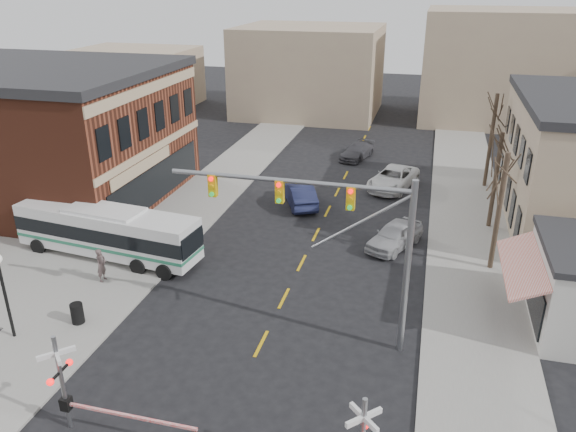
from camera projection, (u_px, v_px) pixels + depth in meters
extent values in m
plane|color=black|center=(247.00, 372.00, 23.59)|extent=(160.00, 160.00, 0.00)
cube|color=gray|center=(212.00, 189.00, 43.54)|extent=(5.00, 60.00, 0.12)
cube|color=gray|center=(467.00, 213.00, 39.16)|extent=(5.00, 60.00, 0.12)
cube|color=tan|center=(154.00, 148.00, 38.87)|extent=(0.10, 15.00, 0.50)
cube|color=tan|center=(149.00, 89.00, 37.25)|extent=(0.10, 15.00, 0.70)
cube|color=black|center=(158.00, 182.00, 39.86)|extent=(0.08, 13.00, 2.60)
cube|color=red|center=(522.00, 264.00, 26.04)|extent=(1.68, 6.00, 0.87)
cylinder|color=#382B21|center=(499.00, 212.00, 30.45)|extent=(0.28, 0.28, 6.75)
cylinder|color=#382B21|center=(495.00, 181.00, 35.81)|extent=(0.28, 0.28, 6.30)
cylinder|color=#382B21|center=(491.00, 141.00, 42.70)|extent=(0.28, 0.28, 7.20)
cube|color=silver|center=(107.00, 231.00, 32.57)|extent=(11.48, 3.69, 2.46)
cube|color=black|center=(107.00, 228.00, 32.51)|extent=(11.52, 3.74, 0.85)
cube|color=#267352|center=(108.00, 240.00, 32.81)|extent=(11.52, 3.74, 0.19)
cylinder|color=black|center=(110.00, 249.00, 33.05)|extent=(1.21, 2.53, 0.94)
cylinder|color=gray|center=(407.00, 270.00, 23.43)|extent=(0.28, 0.28, 8.00)
cylinder|color=gray|center=(288.00, 181.00, 23.24)|extent=(10.33, 0.20, 0.20)
cube|color=gold|center=(351.00, 198.00, 22.82)|extent=(0.35, 0.30, 1.00)
cube|color=gold|center=(280.00, 191.00, 23.51)|extent=(0.35, 0.30, 1.00)
cube|color=gold|center=(213.00, 185.00, 24.20)|extent=(0.35, 0.30, 1.00)
cylinder|color=gray|center=(62.00, 383.00, 19.92)|extent=(0.16, 0.16, 4.00)
cube|color=silver|center=(56.00, 353.00, 19.41)|extent=(1.00, 1.00, 0.18)
cube|color=silver|center=(56.00, 353.00, 19.41)|extent=(1.00, 1.00, 0.18)
sphere|color=#FF0C0C|center=(50.00, 382.00, 19.24)|extent=(0.26, 0.26, 0.26)
sphere|color=#FF0C0C|center=(69.00, 362.00, 20.21)|extent=(0.26, 0.26, 0.26)
cube|color=black|center=(66.00, 403.00, 20.28)|extent=(0.35, 0.35, 0.50)
cube|color=#FF0C0C|center=(131.00, 416.00, 19.68)|extent=(5.00, 0.10, 0.10)
cube|color=silver|center=(364.00, 418.00, 16.60)|extent=(1.00, 1.00, 0.18)
cube|color=silver|center=(364.00, 418.00, 16.60)|extent=(1.00, 1.00, 0.18)
sphere|color=#FF0C0C|center=(365.00, 425.00, 17.40)|extent=(0.26, 0.26, 0.26)
cylinder|color=black|center=(6.00, 300.00, 24.97)|extent=(0.14, 0.14, 3.82)
cylinder|color=black|center=(77.00, 313.00, 26.54)|extent=(0.60, 0.60, 1.00)
imported|color=#A1A2A6|center=(395.00, 235.00, 34.12)|extent=(3.62, 4.98, 1.58)
imported|color=#171B3A|center=(300.00, 194.00, 40.39)|extent=(3.66, 5.23, 1.63)
imported|color=silver|center=(393.00, 178.00, 43.58)|extent=(4.15, 6.27, 1.60)
imported|color=#403F45|center=(357.00, 151.00, 50.74)|extent=(3.06, 4.92, 1.33)
imported|color=#594847|center=(101.00, 265.00, 30.04)|extent=(0.45, 0.69, 1.87)
imported|color=#2B354C|center=(124.00, 245.00, 32.61)|extent=(0.92, 0.82, 1.56)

